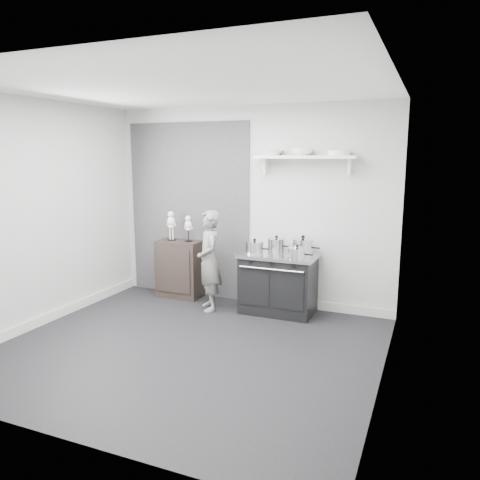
% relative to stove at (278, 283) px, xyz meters
% --- Properties ---
extents(ground, '(4.00, 4.00, 0.00)m').
position_rel_stove_xyz_m(ground, '(-0.53, -1.48, -0.40)').
color(ground, black).
rests_on(ground, ground).
extents(room_shell, '(4.02, 3.62, 2.71)m').
position_rel_stove_xyz_m(room_shell, '(-0.62, -1.33, 1.24)').
color(room_shell, beige).
rests_on(room_shell, ground).
extents(wall_shelf, '(1.30, 0.26, 0.24)m').
position_rel_stove_xyz_m(wall_shelf, '(0.27, 0.20, 1.61)').
color(wall_shelf, white).
rests_on(wall_shelf, room_shell).
extents(stove, '(0.99, 0.62, 0.79)m').
position_rel_stove_xyz_m(stove, '(0.00, 0.00, 0.00)').
color(stove, black).
rests_on(stove, ground).
extents(side_cabinet, '(0.64, 0.37, 0.83)m').
position_rel_stove_xyz_m(side_cabinet, '(-1.54, 0.13, 0.02)').
color(side_cabinet, black).
rests_on(side_cabinet, ground).
extents(child, '(0.55, 0.58, 1.34)m').
position_rel_stove_xyz_m(child, '(-0.88, -0.24, 0.27)').
color(child, slate).
rests_on(child, ground).
extents(pot_front_left, '(0.32, 0.23, 0.20)m').
position_rel_stove_xyz_m(pot_front_left, '(-0.29, -0.11, 0.47)').
color(pot_front_left, silver).
rests_on(pot_front_left, stove).
extents(pot_back_left, '(0.32, 0.23, 0.22)m').
position_rel_stove_xyz_m(pot_back_left, '(-0.06, 0.10, 0.48)').
color(pot_back_left, silver).
rests_on(pot_back_left, stove).
extents(pot_back_right, '(0.36, 0.27, 0.25)m').
position_rel_stove_xyz_m(pot_back_right, '(0.29, 0.10, 0.49)').
color(pot_back_right, silver).
rests_on(pot_back_right, stove).
extents(pot_front_right, '(0.31, 0.23, 0.18)m').
position_rel_stove_xyz_m(pot_front_right, '(0.30, -0.19, 0.46)').
color(pot_front_right, silver).
rests_on(pot_front_right, stove).
extents(skeleton_full, '(0.14, 0.09, 0.49)m').
position_rel_stove_xyz_m(skeleton_full, '(-1.67, 0.13, 0.67)').
color(skeleton_full, white).
rests_on(skeleton_full, side_cabinet).
extents(skeleton_torso, '(0.12, 0.08, 0.43)m').
position_rel_stove_xyz_m(skeleton_torso, '(-1.39, 0.13, 0.64)').
color(skeleton_torso, white).
rests_on(skeleton_torso, side_cabinet).
extents(bowl_large, '(0.28, 0.28, 0.07)m').
position_rel_stove_xyz_m(bowl_large, '(-0.17, 0.19, 1.68)').
color(bowl_large, white).
rests_on(bowl_large, wall_shelf).
extents(bowl_small, '(0.26, 0.26, 0.08)m').
position_rel_stove_xyz_m(bowl_small, '(0.23, 0.19, 1.68)').
color(bowl_small, white).
rests_on(bowl_small, wall_shelf).
extents(plate_stack, '(0.27, 0.27, 0.06)m').
position_rel_stove_xyz_m(plate_stack, '(0.69, 0.19, 1.67)').
color(plate_stack, white).
rests_on(plate_stack, wall_shelf).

